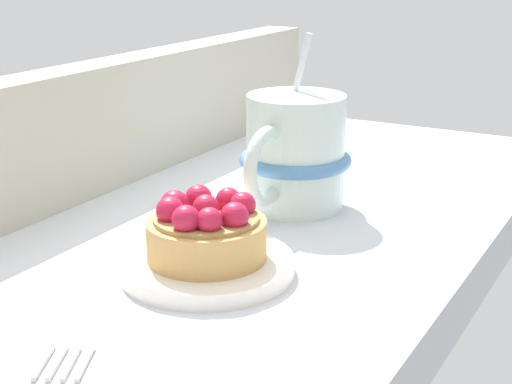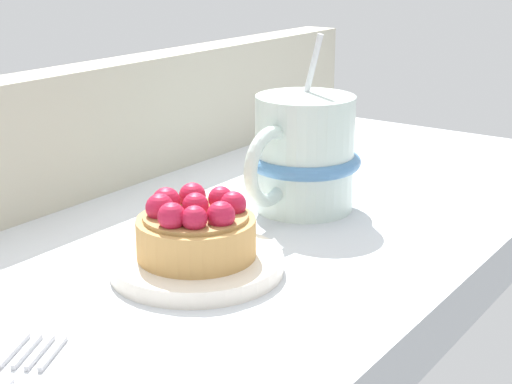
% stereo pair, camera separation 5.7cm
% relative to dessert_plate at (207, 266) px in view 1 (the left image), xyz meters
% --- Properties ---
extents(ground_plane, '(0.88, 0.36, 0.04)m').
position_rel_dessert_plate_xyz_m(ground_plane, '(0.05, 0.03, -0.03)').
color(ground_plane, silver).
extents(window_rail_back, '(0.86, 0.04, 0.11)m').
position_rel_dessert_plate_xyz_m(window_rail_back, '(0.05, 0.19, 0.05)').
color(window_rail_back, '#B2AD99').
rests_on(window_rail_back, ground_plane).
extents(dessert_plate, '(0.12, 0.12, 0.01)m').
position_rel_dessert_plate_xyz_m(dessert_plate, '(0.00, 0.00, 0.00)').
color(dessert_plate, silver).
rests_on(dessert_plate, ground_plane).
extents(raspberry_tart, '(0.08, 0.08, 0.04)m').
position_rel_dessert_plate_xyz_m(raspberry_tart, '(-0.00, 0.00, 0.03)').
color(raspberry_tart, tan).
rests_on(raspberry_tart, dessert_plate).
extents(coffee_mug, '(0.13, 0.09, 0.14)m').
position_rel_dessert_plate_xyz_m(coffee_mug, '(0.15, 0.01, 0.04)').
color(coffee_mug, silver).
rests_on(coffee_mug, ground_plane).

